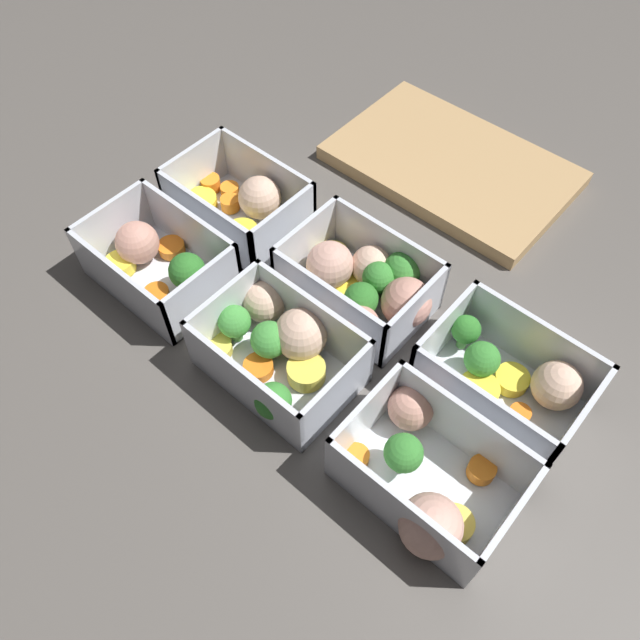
{
  "coord_description": "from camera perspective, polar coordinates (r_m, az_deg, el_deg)",
  "views": [
    {
      "loc": [
        0.23,
        -0.26,
        0.52
      ],
      "look_at": [
        0.0,
        0.0,
        0.02
      ],
      "focal_mm": 35.0,
      "sensor_mm": 36.0,
      "label": 1
    }
  ],
  "objects": [
    {
      "name": "ground_plane",
      "position": [
        0.63,
        0.0,
        -1.23
      ],
      "size": [
        4.0,
        4.0,
        0.0
      ],
      "primitive_type": "plane",
      "color": "#56514C"
    },
    {
      "name": "container_near_left",
      "position": [
        0.67,
        -14.58,
        5.1
      ],
      "size": [
        0.15,
        0.1,
        0.07
      ],
      "color": "silver",
      "rests_on": "ground_plane"
    },
    {
      "name": "container_near_center",
      "position": [
        0.59,
        -3.94,
        -2.21
      ],
      "size": [
        0.16,
        0.12,
        0.07
      ],
      "color": "silver",
      "rests_on": "ground_plane"
    },
    {
      "name": "container_near_right",
      "position": [
        0.54,
        9.65,
        -13.9
      ],
      "size": [
        0.15,
        0.13,
        0.07
      ],
      "color": "silver",
      "rests_on": "ground_plane"
    },
    {
      "name": "container_far_left",
      "position": [
        0.72,
        -6.84,
        10.41
      ],
      "size": [
        0.16,
        0.12,
        0.07
      ],
      "color": "silver",
      "rests_on": "ground_plane"
    },
    {
      "name": "container_far_center",
      "position": [
        0.63,
        4.21,
        3.24
      ],
      "size": [
        0.16,
        0.12,
        0.07
      ],
      "color": "silver",
      "rests_on": "ground_plane"
    },
    {
      "name": "container_far_right",
      "position": [
        0.6,
        17.02,
        -5.28
      ],
      "size": [
        0.14,
        0.1,
        0.07
      ],
      "color": "silver",
      "rests_on": "ground_plane"
    },
    {
      "name": "cutting_board",
      "position": [
        0.8,
        11.91,
        13.67
      ],
      "size": [
        0.28,
        0.18,
        0.02
      ],
      "color": "tan",
      "rests_on": "ground_plane"
    }
  ]
}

